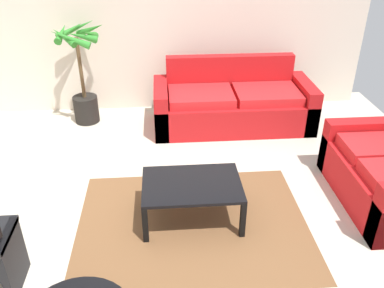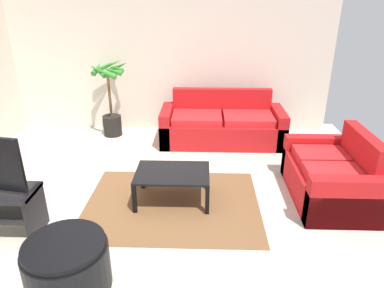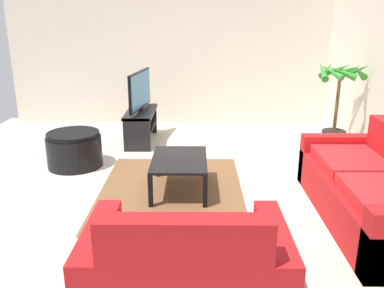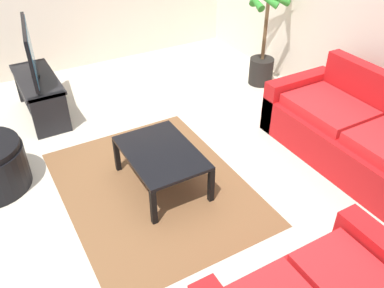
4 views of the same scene
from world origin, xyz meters
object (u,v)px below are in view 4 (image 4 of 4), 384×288
at_px(coffee_table, 161,156).
at_px(tv, 30,51).
at_px(tv_stand, 39,91).
at_px(couch_main, 363,139).
at_px(potted_palm, 265,39).

bearing_deg(coffee_table, tv, -160.22).
bearing_deg(tv_stand, couch_main, 45.06).
bearing_deg(potted_palm, couch_main, -7.53).
relative_size(couch_main, tv_stand, 1.96).
height_order(coffee_table, potted_palm, potted_palm).
xyz_separation_m(tv_stand, potted_palm, (0.64, 2.97, 0.32)).
xyz_separation_m(coffee_table, potted_palm, (-1.33, 2.26, 0.31)).
bearing_deg(tv_stand, tv, 81.18).
relative_size(tv_stand, tv, 1.04).
xyz_separation_m(couch_main, tv_stand, (-2.69, -2.70, 0.04)).
height_order(tv_stand, tv, tv).
distance_m(coffee_table, potted_palm, 2.64).
relative_size(couch_main, coffee_table, 2.31).
distance_m(tv, potted_palm, 3.04).
xyz_separation_m(couch_main, coffee_table, (-0.72, -1.99, 0.06)).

